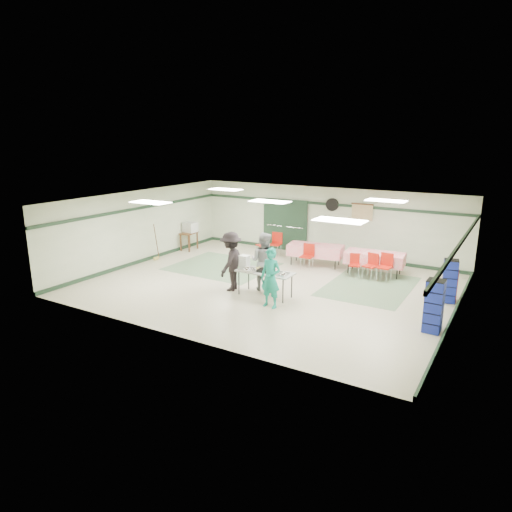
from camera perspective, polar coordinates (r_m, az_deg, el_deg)
The scene contains 42 objects.
floor at distance 14.62m, azimuth 1.66°, elevation -3.63°, with size 11.00×11.00×0.00m, color #BFB29A.
ceiling at distance 14.00m, azimuth 1.74°, elevation 6.91°, with size 11.00×11.00×0.00m, color silver.
wall_back at distance 18.24m, azimuth 8.60°, elevation 4.29°, with size 11.00×11.00×0.00m, color beige.
wall_front at distance 10.68m, azimuth -10.13°, elevation -3.24°, with size 11.00×11.00×0.00m, color beige.
wall_left at distance 17.53m, azimuth -14.25°, elevation 3.58°, with size 9.00×9.00×0.00m, color beige.
wall_right at distance 12.63m, azimuth 24.09°, elevation -1.52°, with size 9.00×9.00×0.00m, color beige.
trim_back at distance 18.10m, azimuth 8.65°, elevation 6.45°, with size 11.00×0.06×0.10m, color #1C3322.
baseboard_back at distance 18.48m, azimuth 8.42°, elevation 0.34°, with size 11.00×0.06×0.12m, color #1C3322.
trim_left at distance 17.39m, azimuth -14.32°, elevation 5.83°, with size 9.00×0.06×0.10m, color #1C3322.
baseboard_left at distance 17.79m, azimuth -13.92°, elevation -0.51°, with size 9.00×0.06×0.12m, color #1C3322.
trim_right at distance 12.47m, azimuth 24.29°, elevation 1.59°, with size 9.00×0.06×0.10m, color #1C3322.
baseboard_right at distance 13.02m, azimuth 23.36°, elevation -6.96°, with size 9.00×0.06×0.12m, color #1C3322.
green_patch_a at distance 16.70m, azimuth -4.18°, elevation -1.30°, with size 3.50×3.00×0.01m, color slate.
green_patch_b at distance 14.92m, azimuth 13.98°, elevation -3.68°, with size 2.50×3.50×0.01m, color slate.
double_door_left at distance 19.16m, azimuth 2.39°, elevation 4.03°, with size 0.90×0.06×2.10m, color gray.
double_door_right at distance 18.73m, azimuth 4.96°, elevation 3.74°, with size 0.90×0.06×2.10m, color gray.
door_frame at distance 18.93m, azimuth 3.62°, elevation 3.88°, with size 2.00×0.03×2.15m, color #1C3322.
wall_fan at distance 17.96m, azimuth 9.51°, elevation 6.36°, with size 0.50×0.50×0.10m, color black.
scroll_banner at distance 17.60m, azimuth 13.13°, elevation 5.35°, with size 0.80×0.02×0.60m, color tan.
serving_table at distance 13.41m, azimuth 1.15°, elevation -2.14°, with size 1.71×0.70×0.76m.
sheet_tray_right at distance 13.13m, azimuth 2.83°, elevation -2.25°, with size 0.54×0.41×0.02m, color silver.
sheet_tray_mid at distance 13.50m, azimuth 0.83°, elevation -1.76°, with size 0.55×0.41×0.02m, color silver.
sheet_tray_left at distance 13.51m, azimuth -0.87°, elevation -1.74°, with size 0.55×0.42×0.02m, color silver.
baking_pan at distance 13.32m, azimuth 1.30°, elevation -1.86°, with size 0.50×0.31×0.08m, color black.
foam_box_stack at distance 13.82m, azimuth -1.45°, elevation -0.64°, with size 0.26×0.24×0.36m, color white.
volunteer_teal at distance 12.52m, azimuth 1.84°, elevation -2.76°, with size 0.61×0.40×1.68m, color #138672.
volunteer_grey at distance 13.92m, azimuth 0.98°, elevation -0.68°, with size 0.88×0.68×1.81m, color gray.
volunteer_dark at distance 13.92m, azimuth -3.14°, elevation -0.67°, with size 1.18×0.68×1.82m, color black.
dining_table_a at distance 16.15m, azimuth 14.61°, elevation -0.22°, with size 2.04×1.06×0.77m.
dining_table_b at distance 16.85m, azimuth 7.43°, elevation 0.76°, with size 2.08×1.17×0.77m.
chair_a at distance 15.61m, azimuth 14.23°, elevation -0.88°, with size 0.48×0.49×0.86m.
chair_b at distance 15.77m, azimuth 12.27°, elevation -0.79°, with size 0.44×0.45×0.78m.
chair_c at distance 15.49m, azimuth 15.89°, elevation -0.97°, with size 0.48×0.48×0.92m.
chair_d at distance 16.38m, azimuth 6.50°, elevation 0.30°, with size 0.43×0.43×0.90m.
chair_loose_a at distance 18.08m, azimuth 2.54°, elevation 1.82°, with size 0.47×0.47×0.93m.
chair_loose_b at distance 18.11m, azimuth 1.00°, elevation 1.65°, with size 0.53×0.53×0.83m.
crate_stack_blue_a at distance 14.07m, azimuth 23.03°, elevation -2.90°, with size 0.39×0.39×1.25m, color navy.
crate_stack_red at distance 14.24m, azimuth 23.06°, elevation -3.26°, with size 0.38×0.38×0.99m, color maroon.
crate_stack_blue_b at distance 11.79m, azimuth 21.34°, elevation -5.87°, with size 0.41×0.41×1.32m, color navy.
printer_table at distance 19.17m, azimuth -8.38°, elevation 2.58°, with size 0.56×0.81×0.74m.
office_printer at distance 19.18m, azimuth -8.22°, elevation 3.59°, with size 0.51×0.45×0.40m, color #BABAB5.
broom at distance 17.83m, azimuth -12.35°, elevation 1.79°, with size 0.03×0.03×1.38m, color brown.
Camera 1 is at (6.72, -12.14, 4.60)m, focal length 32.00 mm.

